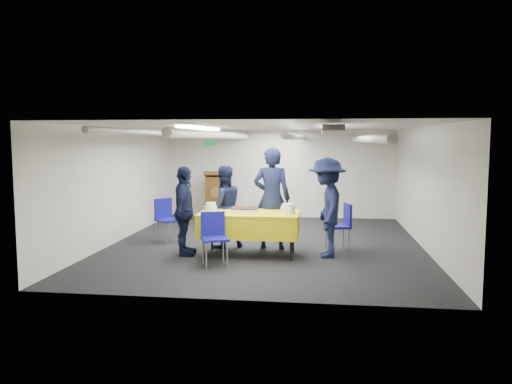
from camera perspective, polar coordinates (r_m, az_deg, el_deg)
ground at (r=9.90m, az=1.15°, el=-5.95°), size 7.00×7.00×0.00m
room_shell at (r=10.08m, az=1.95°, el=4.65°), size 6.00×7.00×2.30m
serving_table at (r=8.86m, az=-0.76°, el=-3.69°), size 1.76×0.95×0.77m
sheet_cake at (r=8.88m, az=-1.32°, el=-2.02°), size 0.48×0.37×0.09m
plate_stack_left at (r=8.89m, az=-5.21°, el=-1.80°), size 0.22×0.22×0.17m
plate_stack_right at (r=8.69m, az=3.64°, el=-1.96°), size 0.25×0.25×0.17m
podium at (r=13.03m, az=-4.40°, el=-0.34°), size 0.62×0.53×1.25m
chair_near at (r=8.20m, az=-4.83°, el=-4.68°), size 0.55×0.55×0.87m
chair_right at (r=9.38m, az=9.80°, el=-3.40°), size 0.51×0.51×0.87m
chair_left at (r=10.19m, az=-10.24°, el=-2.66°), size 0.59×0.59×0.87m
sailor_a at (r=9.33m, az=1.82°, el=-0.71°), size 0.72×0.50×1.92m
sailor_b at (r=9.48m, az=-3.73°, el=-1.70°), size 0.95×0.89×1.56m
sailor_c at (r=8.92m, az=-8.21°, el=-2.15°), size 0.47×0.96×1.59m
sailor_d at (r=8.78m, az=8.09°, el=-1.76°), size 0.71×1.16×1.74m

